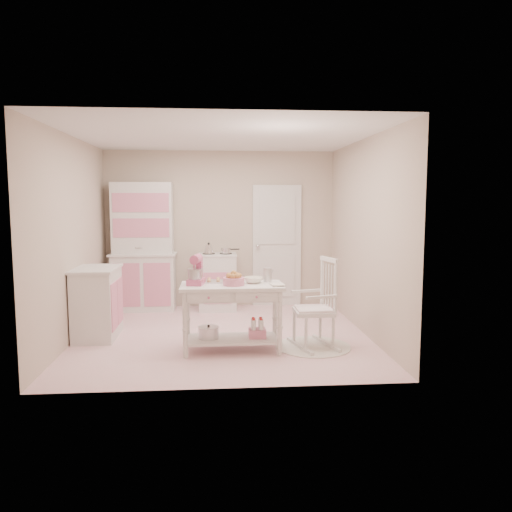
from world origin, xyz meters
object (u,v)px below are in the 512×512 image
at_px(base_cabinet, 97,303).
at_px(stand_mixer, 196,270).
at_px(bread_basket, 234,281).
at_px(hutch, 143,247).
at_px(rocking_chair, 314,303).
at_px(stove, 218,281).
at_px(work_table, 232,318).

distance_m(base_cabinet, stand_mixer, 1.57).
height_order(base_cabinet, bread_basket, base_cabinet).
bearing_deg(bread_basket, stand_mixer, 170.96).
distance_m(hutch, base_cabinet, 1.77).
relative_size(rocking_chair, bread_basket, 4.40).
bearing_deg(hutch, base_cabinet, -102.79).
height_order(hutch, rocking_chair, hutch).
relative_size(base_cabinet, rocking_chair, 0.84).
distance_m(rocking_chair, bread_basket, 1.02).
height_order(stove, stand_mixer, stand_mixer).
xyz_separation_m(hutch, bread_basket, (1.38, -2.40, -0.19)).
xyz_separation_m(work_table, stand_mixer, (-0.42, 0.02, 0.57)).
distance_m(stove, base_cabinet, 2.23).
bearing_deg(stand_mixer, stove, 95.04).
relative_size(hutch, work_table, 1.73).
bearing_deg(stand_mixer, rocking_chair, 13.05).
height_order(stove, bread_basket, stove).
height_order(rocking_chair, bread_basket, rocking_chair).
xyz_separation_m(stove, base_cabinet, (-1.57, -1.58, 0.00)).
bearing_deg(stove, work_table, -86.00).
height_order(work_table, bread_basket, bread_basket).
height_order(stove, base_cabinet, same).
bearing_deg(stove, bread_basket, -85.60).
bearing_deg(stand_mixer, base_cabinet, 163.57).
relative_size(rocking_chair, work_table, 0.92).
height_order(stove, rocking_chair, rocking_chair).
xyz_separation_m(base_cabinet, bread_basket, (1.75, -0.77, 0.39)).
bearing_deg(rocking_chair, stove, 102.08).
bearing_deg(stove, rocking_chair, -62.79).
height_order(rocking_chair, stand_mixer, stand_mixer).
bearing_deg(rocking_chair, stand_mixer, 166.39).
height_order(hutch, stand_mixer, hutch).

